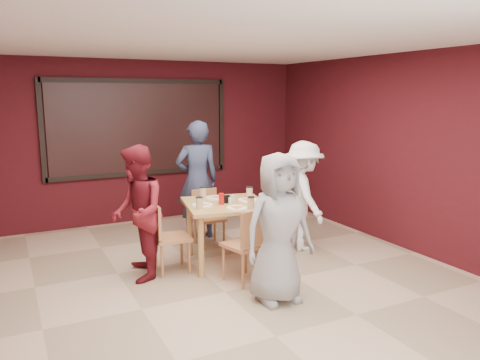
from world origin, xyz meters
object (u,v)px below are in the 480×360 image
chair_right (273,215)px  diner_right (303,196)px  chair_front (249,241)px  diner_left (137,213)px  diner_back (197,180)px  dining_table (226,211)px  diner_front (278,228)px  chair_left (166,234)px  chair_back (207,214)px

chair_right → diner_right: (0.46, -0.08, 0.25)m
chair_front → diner_left: (-1.12, 0.75, 0.30)m
chair_front → diner_back: 2.02m
diner_left → diner_right: 2.42m
diner_back → diner_left: size_ratio=1.12×
dining_table → chair_front: dining_table is taller
diner_front → diner_left: diner_left is taller
diner_front → diner_back: diner_back is taller
chair_right → chair_left: bearing=-177.3°
chair_back → diner_front: diner_front is taller
chair_front → chair_left: chair_front is taller
chair_front → chair_left: 1.09m
diner_front → diner_right: diner_front is taller
diner_front → diner_back: bearing=89.6°
dining_table → chair_front: size_ratio=1.33×
dining_table → diner_right: (1.25, 0.04, 0.07)m
diner_left → diner_back: bearing=146.4°
dining_table → diner_right: bearing=1.7°
diner_left → diner_front: bearing=54.4°
dining_table → diner_right: diner_right is taller
chair_right → diner_front: (-0.78, -1.41, 0.27)m
chair_left → diner_back: size_ratio=0.49×
diner_back → dining_table: bearing=95.9°
diner_left → chair_front: bearing=68.6°
chair_back → diner_right: bearing=-34.8°
dining_table → chair_back: size_ratio=1.48×
chair_left → diner_front: bearing=-58.5°
diner_right → chair_back: bearing=65.0°
diner_front → diner_right: 1.82m
dining_table → diner_left: diner_left is taller
diner_left → diner_right: (2.42, 0.03, -0.03)m
chair_right → diner_back: 1.37m
dining_table → chair_right: bearing=8.2°
chair_back → chair_left: bearing=-138.3°
dining_table → diner_back: diner_back is taller
chair_left → diner_back: (0.91, 1.19, 0.41)m
chair_front → chair_right: 1.20m
chair_back → chair_right: bearing=-46.2°
chair_right → diner_front: size_ratio=0.59×
chair_back → chair_left: 1.21m
diner_back → diner_right: diner_back is taller
diner_back → chair_right: bearing=131.9°
diner_left → chair_left: bearing=107.6°
dining_table → diner_left: 1.17m
chair_back → chair_left: chair_left is taller
dining_table → diner_left: size_ratio=0.75×
diner_left → diner_right: bearing=103.0°
chair_right → diner_right: size_ratio=0.61×
chair_back → chair_right: size_ratio=0.87×
dining_table → diner_right: 1.25m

